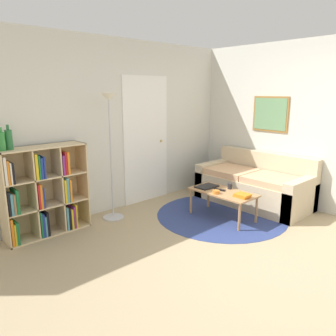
% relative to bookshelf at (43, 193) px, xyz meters
% --- Properties ---
extents(ground_plane, '(14.00, 14.00, 0.00)m').
position_rel_bookshelf_xyz_m(ground_plane, '(1.35, -2.39, -0.55)').
color(ground_plane, tan).
extents(wall_back, '(7.25, 0.11, 2.60)m').
position_rel_bookshelf_xyz_m(wall_back, '(1.38, 0.21, 0.74)').
color(wall_back, silver).
rests_on(wall_back, ground_plane).
extents(wall_right, '(0.08, 5.58, 2.60)m').
position_rel_bookshelf_xyz_m(wall_right, '(3.50, -1.11, 0.75)').
color(wall_right, silver).
rests_on(wall_right, ground_plane).
extents(rug, '(1.94, 1.94, 0.01)m').
position_rel_bookshelf_xyz_m(rug, '(2.22, -1.15, -0.55)').
color(rug, navy).
rests_on(rug, ground_plane).
extents(bookshelf, '(1.07, 0.34, 1.16)m').
position_rel_bookshelf_xyz_m(bookshelf, '(0.00, 0.00, 0.00)').
color(bookshelf, beige).
rests_on(bookshelf, ground_plane).
extents(floor_lamp, '(0.30, 0.30, 1.80)m').
position_rel_bookshelf_xyz_m(floor_lamp, '(0.96, -0.14, 0.83)').
color(floor_lamp, '#B7B7BC').
rests_on(floor_lamp, ground_plane).
extents(couch, '(0.88, 1.80, 0.82)m').
position_rel_bookshelf_xyz_m(couch, '(3.08, -1.17, -0.26)').
color(couch, '#CCB793').
rests_on(couch, ground_plane).
extents(coffee_table, '(0.49, 0.97, 0.41)m').
position_rel_bookshelf_xyz_m(coffee_table, '(2.14, -1.23, -0.19)').
color(coffee_table, '#AD7F51').
rests_on(coffee_table, ground_plane).
extents(laptop, '(0.33, 0.23, 0.02)m').
position_rel_bookshelf_xyz_m(laptop, '(2.13, -0.93, -0.13)').
color(laptop, black).
rests_on(laptop, coffee_table).
extents(bowl, '(0.10, 0.10, 0.05)m').
position_rel_bookshelf_xyz_m(bowl, '(1.98, -1.23, -0.12)').
color(bowl, orange).
rests_on(bowl, coffee_table).
extents(book_stack_on_table, '(0.16, 0.21, 0.05)m').
position_rel_bookshelf_xyz_m(book_stack_on_table, '(2.12, -1.58, -0.12)').
color(book_stack_on_table, orange).
rests_on(book_stack_on_table, coffee_table).
extents(cup, '(0.07, 0.07, 0.08)m').
position_rel_bookshelf_xyz_m(cup, '(2.31, -1.22, -0.10)').
color(cup, '#28282D').
rests_on(cup, coffee_table).
extents(remote, '(0.08, 0.17, 0.02)m').
position_rel_bookshelf_xyz_m(remote, '(2.14, -1.17, -0.13)').
color(remote, black).
rests_on(remote, coffee_table).
extents(bottle_left, '(0.08, 0.08, 0.27)m').
position_rel_bookshelf_xyz_m(bottle_left, '(-0.42, -0.02, 0.72)').
color(bottle_left, '#2D8438').
rests_on(bottle_left, bookshelf).
extents(bottle_middle, '(0.08, 0.08, 0.29)m').
position_rel_bookshelf_xyz_m(bottle_middle, '(-0.33, -0.01, 0.73)').
color(bottle_middle, '#236633').
rests_on(bottle_middle, bookshelf).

